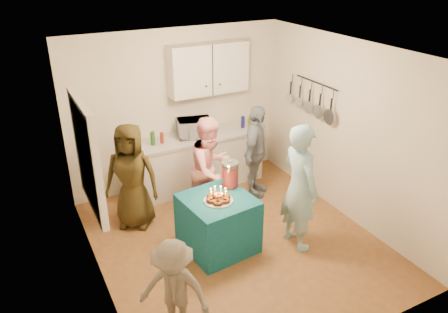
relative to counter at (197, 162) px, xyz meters
name	(u,v)px	position (x,y,z in m)	size (l,w,h in m)	color
floor	(236,241)	(-0.20, -1.70, -0.43)	(4.00, 4.00, 0.00)	brown
ceiling	(238,52)	(-0.20, -1.70, 2.17)	(4.00, 4.00, 0.00)	white
back_wall	(177,110)	(-0.20, 0.30, 0.87)	(3.60, 3.60, 0.00)	silver
left_wall	(92,189)	(-2.00, -1.70, 0.87)	(4.00, 4.00, 0.00)	silver
right_wall	(347,132)	(1.60, -1.70, 0.87)	(4.00, 4.00, 0.00)	silver
window_night	(86,157)	(-1.97, -1.40, 1.12)	(0.04, 1.00, 1.20)	black
counter	(197,162)	(0.00, 0.00, 0.00)	(2.20, 0.58, 0.86)	white
countertop	(197,137)	(0.00, 0.00, 0.46)	(2.24, 0.62, 0.05)	beige
upper_cabinet	(208,69)	(0.30, 0.15, 1.52)	(1.30, 0.30, 0.80)	white
pot_rack	(314,99)	(1.52, -1.00, 1.17)	(0.12, 1.00, 0.60)	black
microwave	(194,128)	(-0.04, 0.00, 0.63)	(0.53, 0.36, 0.29)	white
party_table	(218,223)	(-0.47, -1.70, -0.05)	(0.85, 0.85, 0.76)	#10566A
donut_cake	(218,195)	(-0.49, -1.76, 0.42)	(0.38, 0.38, 0.18)	#381C0C
punch_jar	(230,175)	(-0.18, -1.48, 0.50)	(0.22, 0.22, 0.34)	red
man_birthday	(299,187)	(0.50, -2.11, 0.44)	(0.64, 0.42, 1.75)	#9ACDE0
woman_back_left	(132,176)	(-1.29, -0.63, 0.35)	(0.76, 0.50, 1.55)	brown
woman_back_center	(211,169)	(-0.21, -0.94, 0.35)	(0.76, 0.59, 1.57)	pink
woman_back_right	(256,152)	(0.71, -0.69, 0.33)	(0.89, 0.37, 1.51)	#0F1F34
child_near_left	(174,291)	(-1.52, -2.83, 0.15)	(0.75, 0.43, 1.16)	#60574D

